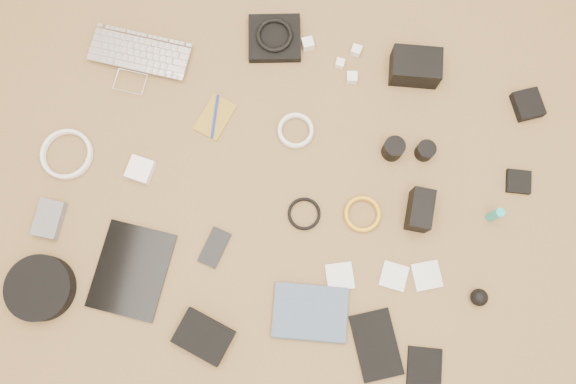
% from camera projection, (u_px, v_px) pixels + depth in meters
% --- Properties ---
extents(laptop, '(0.32, 0.23, 0.02)m').
position_uv_depth(laptop, '(136.00, 66.00, 1.75)').
color(laptop, silver).
rests_on(laptop, ground).
extents(headphone_pouch, '(0.19, 0.18, 0.03)m').
position_uv_depth(headphone_pouch, '(275.00, 38.00, 1.77)').
color(headphone_pouch, black).
rests_on(headphone_pouch, ground).
extents(headphones, '(0.14, 0.14, 0.01)m').
position_uv_depth(headphones, '(274.00, 35.00, 1.75)').
color(headphones, black).
rests_on(headphones, headphone_pouch).
extents(charger_a, '(0.05, 0.05, 0.03)m').
position_uv_depth(charger_a, '(308.00, 44.00, 1.76)').
color(charger_a, white).
rests_on(charger_a, ground).
extents(charger_b, '(0.03, 0.03, 0.03)m').
position_uv_depth(charger_b, '(356.00, 50.00, 1.76)').
color(charger_b, white).
rests_on(charger_b, ground).
extents(charger_c, '(0.03, 0.03, 0.02)m').
position_uv_depth(charger_c, '(340.00, 64.00, 1.75)').
color(charger_c, white).
rests_on(charger_c, ground).
extents(charger_d, '(0.04, 0.04, 0.03)m').
position_uv_depth(charger_d, '(352.00, 78.00, 1.74)').
color(charger_d, white).
rests_on(charger_d, ground).
extents(dslr_camera, '(0.16, 0.12, 0.09)m').
position_uv_depth(dslr_camera, '(415.00, 67.00, 1.72)').
color(dslr_camera, black).
rests_on(dslr_camera, ground).
extents(lens_pouch, '(0.11, 0.12, 0.03)m').
position_uv_depth(lens_pouch, '(528.00, 105.00, 1.72)').
color(lens_pouch, black).
rests_on(lens_pouch, ground).
extents(notebook_olive, '(0.12, 0.15, 0.01)m').
position_uv_depth(notebook_olive, '(215.00, 117.00, 1.73)').
color(notebook_olive, olive).
rests_on(notebook_olive, ground).
extents(pen_blue, '(0.02, 0.14, 0.01)m').
position_uv_depth(pen_blue, '(215.00, 116.00, 1.72)').
color(pen_blue, '#122496').
rests_on(pen_blue, notebook_olive).
extents(cable_white_a, '(0.12, 0.12, 0.01)m').
position_uv_depth(cable_white_a, '(296.00, 131.00, 1.71)').
color(cable_white_a, white).
rests_on(cable_white_a, ground).
extents(lens_a, '(0.07, 0.07, 0.07)m').
position_uv_depth(lens_a, '(393.00, 149.00, 1.67)').
color(lens_a, black).
rests_on(lens_a, ground).
extents(lens_b, '(0.06, 0.06, 0.05)m').
position_uv_depth(lens_b, '(425.00, 151.00, 1.68)').
color(lens_b, black).
rests_on(lens_b, ground).
extents(card_reader, '(0.08, 0.08, 0.02)m').
position_uv_depth(card_reader, '(518.00, 182.00, 1.68)').
color(card_reader, black).
rests_on(card_reader, ground).
extents(power_brick, '(0.08, 0.08, 0.03)m').
position_uv_depth(power_brick, '(140.00, 170.00, 1.68)').
color(power_brick, white).
rests_on(power_brick, ground).
extents(cable_white_b, '(0.19, 0.19, 0.01)m').
position_uv_depth(cable_white_b, '(68.00, 155.00, 1.70)').
color(cable_white_b, white).
rests_on(cable_white_b, ground).
extents(cable_black, '(0.10, 0.10, 0.01)m').
position_uv_depth(cable_black, '(304.00, 214.00, 1.66)').
color(cable_black, black).
rests_on(cable_black, ground).
extents(cable_yellow, '(0.11, 0.11, 0.01)m').
position_uv_depth(cable_yellow, '(362.00, 214.00, 1.66)').
color(cable_yellow, gold).
rests_on(cable_yellow, ground).
extents(flash, '(0.06, 0.12, 0.09)m').
position_uv_depth(flash, '(420.00, 210.00, 1.63)').
color(flash, black).
rests_on(flash, ground).
extents(lens_cleaner, '(0.03, 0.03, 0.09)m').
position_uv_depth(lens_cleaner, '(495.00, 215.00, 1.62)').
color(lens_cleaner, '#1AAD9F').
rests_on(lens_cleaner, ground).
extents(battery_charger, '(0.08, 0.11, 0.03)m').
position_uv_depth(battery_charger, '(49.00, 219.00, 1.65)').
color(battery_charger, slate).
rests_on(battery_charger, ground).
extents(tablet, '(0.22, 0.27, 0.01)m').
position_uv_depth(tablet, '(132.00, 270.00, 1.63)').
color(tablet, black).
rests_on(tablet, ground).
extents(phone, '(0.08, 0.12, 0.01)m').
position_uv_depth(phone, '(215.00, 248.00, 1.64)').
color(phone, black).
rests_on(phone, ground).
extents(filter_case_left, '(0.10, 0.10, 0.01)m').
position_uv_depth(filter_case_left, '(340.00, 276.00, 1.63)').
color(filter_case_left, silver).
rests_on(filter_case_left, ground).
extents(filter_case_mid, '(0.08, 0.08, 0.01)m').
position_uv_depth(filter_case_mid, '(394.00, 276.00, 1.63)').
color(filter_case_mid, silver).
rests_on(filter_case_mid, ground).
extents(filter_case_right, '(0.10, 0.10, 0.01)m').
position_uv_depth(filter_case_right, '(427.00, 276.00, 1.63)').
color(filter_case_right, silver).
rests_on(filter_case_right, ground).
extents(air_blower, '(0.06, 0.06, 0.05)m').
position_uv_depth(air_blower, '(479.00, 297.00, 1.60)').
color(air_blower, black).
rests_on(air_blower, ground).
extents(headphone_case, '(0.20, 0.20, 0.05)m').
position_uv_depth(headphone_case, '(40.00, 288.00, 1.60)').
color(headphone_case, black).
rests_on(headphone_case, ground).
extents(drive_case, '(0.17, 0.15, 0.04)m').
position_uv_depth(drive_case, '(204.00, 337.00, 1.58)').
color(drive_case, black).
rests_on(drive_case, ground).
extents(paperback, '(0.22, 0.18, 0.02)m').
position_uv_depth(paperback, '(308.00, 341.00, 1.59)').
color(paperback, '#40526C').
rests_on(paperback, ground).
extents(notebook_black_a, '(0.18, 0.22, 0.01)m').
position_uv_depth(notebook_black_a, '(376.00, 345.00, 1.59)').
color(notebook_black_a, black).
rests_on(notebook_black_a, ground).
extents(notebook_black_b, '(0.11, 0.15, 0.01)m').
position_uv_depth(notebook_black_b, '(424.00, 374.00, 1.57)').
color(notebook_black_b, black).
rests_on(notebook_black_b, ground).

